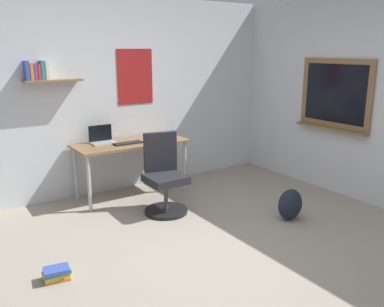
{
  "coord_description": "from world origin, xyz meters",
  "views": [
    {
      "loc": [
        -2.21,
        -2.79,
        1.93
      ],
      "look_at": [
        0.11,
        0.72,
        0.85
      ],
      "focal_mm": 38.57,
      "sensor_mm": 36.0,
      "label": 1
    }
  ],
  "objects_px": {
    "desk": "(131,147)",
    "book_stack_on_floor": "(57,273)",
    "keyboard": "(128,143)",
    "coffee_mug": "(174,134)",
    "computer_mouse": "(147,140)",
    "office_chair": "(164,179)",
    "backpack": "(290,204)",
    "laptop": "(102,139)"
  },
  "relations": [
    {
      "from": "keyboard",
      "to": "computer_mouse",
      "type": "relative_size",
      "value": 3.56
    },
    {
      "from": "laptop",
      "to": "backpack",
      "type": "xyz_separation_m",
      "value": [
        1.49,
        -1.91,
        -0.6
      ]
    },
    {
      "from": "backpack",
      "to": "book_stack_on_floor",
      "type": "relative_size",
      "value": 1.5
    },
    {
      "from": "office_chair",
      "to": "coffee_mug",
      "type": "distance_m",
      "value": 0.97
    },
    {
      "from": "computer_mouse",
      "to": "coffee_mug",
      "type": "bearing_deg",
      "value": 6.57
    },
    {
      "from": "coffee_mug",
      "to": "book_stack_on_floor",
      "type": "bearing_deg",
      "value": -143.69
    },
    {
      "from": "desk",
      "to": "backpack",
      "type": "relative_size",
      "value": 4.06
    },
    {
      "from": "keyboard",
      "to": "coffee_mug",
      "type": "bearing_deg",
      "value": 4.0
    },
    {
      "from": "desk",
      "to": "coffee_mug",
      "type": "distance_m",
      "value": 0.65
    },
    {
      "from": "office_chair",
      "to": "backpack",
      "type": "bearing_deg",
      "value": -43.65
    },
    {
      "from": "office_chair",
      "to": "backpack",
      "type": "relative_size",
      "value": 2.6
    },
    {
      "from": "keyboard",
      "to": "coffee_mug",
      "type": "xyz_separation_m",
      "value": [
        0.71,
        0.05,
        0.04
      ]
    },
    {
      "from": "keyboard",
      "to": "book_stack_on_floor",
      "type": "relative_size",
      "value": 1.52
    },
    {
      "from": "office_chair",
      "to": "desk",
      "type": "bearing_deg",
      "value": 96.18
    },
    {
      "from": "book_stack_on_floor",
      "to": "desk",
      "type": "bearing_deg",
      "value": 47.09
    },
    {
      "from": "coffee_mug",
      "to": "backpack",
      "type": "distance_m",
      "value": 1.9
    },
    {
      "from": "office_chair",
      "to": "keyboard",
      "type": "distance_m",
      "value": 0.75
    },
    {
      "from": "computer_mouse",
      "to": "backpack",
      "type": "distance_m",
      "value": 2.01
    },
    {
      "from": "keyboard",
      "to": "office_chair",
      "type": "bearing_deg",
      "value": -76.81
    },
    {
      "from": "desk",
      "to": "coffee_mug",
      "type": "bearing_deg",
      "value": -2.52
    },
    {
      "from": "keyboard",
      "to": "book_stack_on_floor",
      "type": "distance_m",
      "value": 2.15
    },
    {
      "from": "office_chair",
      "to": "computer_mouse",
      "type": "height_order",
      "value": "office_chair"
    },
    {
      "from": "office_chair",
      "to": "coffee_mug",
      "type": "bearing_deg",
      "value": 51.44
    },
    {
      "from": "laptop",
      "to": "keyboard",
      "type": "distance_m",
      "value": 0.35
    },
    {
      "from": "keyboard",
      "to": "book_stack_on_floor",
      "type": "bearing_deg",
      "value": -132.88
    },
    {
      "from": "coffee_mug",
      "to": "backpack",
      "type": "bearing_deg",
      "value": -73.37
    },
    {
      "from": "keyboard",
      "to": "coffee_mug",
      "type": "relative_size",
      "value": 4.02
    },
    {
      "from": "office_chair",
      "to": "coffee_mug",
      "type": "height_order",
      "value": "office_chair"
    },
    {
      "from": "desk",
      "to": "backpack",
      "type": "distance_m",
      "value": 2.16
    },
    {
      "from": "desk",
      "to": "laptop",
      "type": "height_order",
      "value": "laptop"
    },
    {
      "from": "backpack",
      "to": "book_stack_on_floor",
      "type": "distance_m",
      "value": 2.63
    },
    {
      "from": "backpack",
      "to": "office_chair",
      "type": "bearing_deg",
      "value": 136.35
    },
    {
      "from": "coffee_mug",
      "to": "desk",
      "type": "bearing_deg",
      "value": 177.48
    },
    {
      "from": "laptop",
      "to": "coffee_mug",
      "type": "distance_m",
      "value": 0.99
    },
    {
      "from": "coffee_mug",
      "to": "computer_mouse",
      "type": "bearing_deg",
      "value": -173.43
    },
    {
      "from": "book_stack_on_floor",
      "to": "computer_mouse",
      "type": "bearing_deg",
      "value": 41.87
    },
    {
      "from": "desk",
      "to": "book_stack_on_floor",
      "type": "relative_size",
      "value": 6.08
    },
    {
      "from": "computer_mouse",
      "to": "coffee_mug",
      "type": "xyz_separation_m",
      "value": [
        0.43,
        0.05,
        0.03
      ]
    },
    {
      "from": "office_chair",
      "to": "book_stack_on_floor",
      "type": "xyz_separation_m",
      "value": [
        -1.54,
        -0.84,
        -0.35
      ]
    },
    {
      "from": "computer_mouse",
      "to": "keyboard",
      "type": "bearing_deg",
      "value": 180.0
    },
    {
      "from": "backpack",
      "to": "book_stack_on_floor",
      "type": "bearing_deg",
      "value": 175.91
    },
    {
      "from": "computer_mouse",
      "to": "backpack",
      "type": "bearing_deg",
      "value": -60.51
    }
  ]
}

